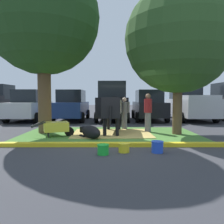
# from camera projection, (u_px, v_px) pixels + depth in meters

# --- Properties ---
(ground_plane) EXTENTS (80.00, 80.00, 0.00)m
(ground_plane) POSITION_uv_depth(u_px,v_px,m) (118.00, 142.00, 7.53)
(ground_plane) COLOR #38383D
(grass_island) EXTENTS (7.15, 4.18, 0.02)m
(grass_island) POSITION_uv_depth(u_px,v_px,m) (110.00, 134.00, 9.07)
(grass_island) COLOR #477A33
(grass_island) RESTS_ON ground
(curb_yellow) EXTENTS (8.35, 0.24, 0.12)m
(curb_yellow) POSITION_uv_depth(u_px,v_px,m) (109.00, 144.00, 6.84)
(curb_yellow) COLOR yellow
(curb_yellow) RESTS_ON ground
(hay_bedding) EXTENTS (3.26, 2.48, 0.04)m
(hay_bedding) POSITION_uv_depth(u_px,v_px,m) (112.00, 133.00, 9.18)
(hay_bedding) COLOR tan
(hay_bedding) RESTS_ON ground
(shade_tree_left) EXTENTS (4.69, 4.69, 7.16)m
(shade_tree_left) POSITION_uv_depth(u_px,v_px,m) (43.00, 18.00, 9.13)
(shade_tree_left) COLOR brown
(shade_tree_left) RESTS_ON ground
(shade_tree_right) EXTENTS (4.34, 4.34, 6.03)m
(shade_tree_right) POSITION_uv_depth(u_px,v_px,m) (179.00, 39.00, 8.85)
(shade_tree_right) COLOR brown
(shade_tree_right) RESTS_ON ground
(cow_holstein) EXTENTS (0.85, 3.14, 1.57)m
(cow_holstein) POSITION_uv_depth(u_px,v_px,m) (113.00, 107.00, 9.42)
(cow_holstein) COLOR black
(cow_holstein) RESTS_ON ground
(calf_lying) EXTENTS (1.01, 1.26, 0.48)m
(calf_lying) POSITION_uv_depth(u_px,v_px,m) (91.00, 132.00, 8.18)
(calf_lying) COLOR black
(calf_lying) RESTS_ON ground
(person_handler) EXTENTS (0.34, 0.52, 1.69)m
(person_handler) POSITION_uv_depth(u_px,v_px,m) (148.00, 111.00, 9.63)
(person_handler) COLOR slate
(person_handler) RESTS_ON ground
(person_visitor_near) EXTENTS (0.49, 0.34, 1.52)m
(person_visitor_near) POSITION_uv_depth(u_px,v_px,m) (125.00, 112.00, 10.52)
(person_visitor_near) COLOR slate
(person_visitor_near) RESTS_ON ground
(wheelbarrow) EXTENTS (1.59, 0.99, 0.63)m
(wheelbarrow) POSITION_uv_depth(u_px,v_px,m) (57.00, 127.00, 8.48)
(wheelbarrow) COLOR gold
(wheelbarrow) RESTS_ON ground
(bucket_green) EXTENTS (0.33, 0.33, 0.27)m
(bucket_green) POSITION_uv_depth(u_px,v_px,m) (103.00, 149.00, 5.85)
(bucket_green) COLOR green
(bucket_green) RESTS_ON ground
(bucket_yellow) EXTENTS (0.33, 0.33, 0.26)m
(bucket_yellow) POSITION_uv_depth(u_px,v_px,m) (124.00, 147.00, 6.11)
(bucket_yellow) COLOR yellow
(bucket_yellow) RESTS_ON ground
(bucket_blue) EXTENTS (0.34, 0.34, 0.32)m
(bucket_blue) POSITION_uv_depth(u_px,v_px,m) (158.00, 147.00, 6.06)
(bucket_blue) COLOR blue
(bucket_blue) RESTS_ON ground
(sedan_blue) EXTENTS (2.04, 4.41, 2.02)m
(sedan_blue) POSITION_uv_depth(u_px,v_px,m) (30.00, 106.00, 14.46)
(sedan_blue) COLOR silver
(sedan_blue) RESTS_ON ground
(sedan_silver) EXTENTS (2.04, 4.41, 2.02)m
(sedan_silver) POSITION_uv_depth(u_px,v_px,m) (72.00, 106.00, 14.67)
(sedan_silver) COLOR navy
(sedan_silver) RESTS_ON ground
(suv_black) EXTENTS (2.14, 4.61, 2.52)m
(suv_black) POSITION_uv_depth(u_px,v_px,m) (112.00, 101.00, 14.73)
(suv_black) COLOR black
(suv_black) RESTS_ON ground
(hatchback_white) EXTENTS (2.04, 4.41, 2.02)m
(hatchback_white) POSITION_uv_depth(u_px,v_px,m) (149.00, 106.00, 14.77)
(hatchback_white) COLOR black
(hatchback_white) RESTS_ON ground
(pickup_truck_maroon) EXTENTS (2.24, 5.41, 2.42)m
(pickup_truck_maroon) POSITION_uv_depth(u_px,v_px,m) (189.00, 104.00, 15.07)
(pickup_truck_maroon) COLOR #B7B7BC
(pickup_truck_maroon) RESTS_ON ground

